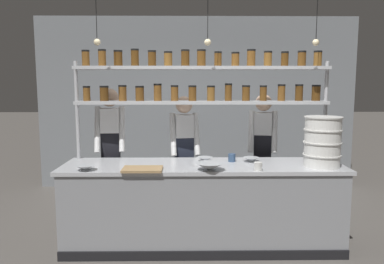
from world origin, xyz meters
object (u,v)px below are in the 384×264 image
at_px(serving_cup_front, 258,166).
at_px(container_stack, 322,142).
at_px(spice_shelf_unit, 202,86).
at_px(prep_bowl_near_right, 210,167).
at_px(chef_right, 263,149).
at_px(serving_cup_by_board, 232,158).
at_px(chef_center, 184,152).
at_px(chef_left, 111,148).
at_px(cutting_board, 142,169).
at_px(prep_bowl_center_back, 85,168).
at_px(prep_bowl_near_left, 205,159).
at_px(prep_bowl_center_front, 251,160).

bearing_deg(serving_cup_front, container_stack, 13.93).
bearing_deg(spice_shelf_unit, container_stack, -20.29).
bearing_deg(prep_bowl_near_right, chef_right, 54.61).
bearing_deg(serving_cup_by_board, chef_center, 138.85).
xyz_separation_m(chef_left, cutting_board, (0.49, -0.84, -0.07)).
distance_m(chef_left, cutting_board, 0.98).
xyz_separation_m(cutting_board, prep_bowl_center_back, (-0.57, -0.00, 0.01)).
relative_size(prep_bowl_center_back, serving_cup_front, 2.31).
xyz_separation_m(prep_bowl_near_left, prep_bowl_center_front, (0.52, -0.03, 0.00)).
distance_m(spice_shelf_unit, chef_center, 0.89).
relative_size(container_stack, prep_bowl_near_left, 3.05).
relative_size(spice_shelf_unit, prep_bowl_center_back, 14.68).
xyz_separation_m(container_stack, serving_cup_by_board, (-0.92, 0.27, -0.22)).
bearing_deg(prep_bowl_near_left, container_stack, -13.31).
height_order(chef_right, serving_cup_by_board, chef_right).
bearing_deg(chef_right, serving_cup_front, -91.65).
bearing_deg(chef_left, prep_bowl_center_back, -102.10).
height_order(cutting_board, prep_bowl_near_left, prep_bowl_near_left).
bearing_deg(chef_right, container_stack, -51.04).
bearing_deg(container_stack, serving_cup_by_board, 163.73).
bearing_deg(prep_bowl_center_front, prep_bowl_near_left, 176.18).
bearing_deg(container_stack, spice_shelf_unit, 159.71).
relative_size(prep_bowl_near_left, prep_bowl_center_front, 0.96).
bearing_deg(serving_cup_by_board, container_stack, -16.27).
distance_m(prep_bowl_near_right, serving_cup_front, 0.49).
bearing_deg(cutting_board, serving_cup_by_board, 23.56).
relative_size(prep_bowl_center_front, serving_cup_by_board, 2.05).
bearing_deg(spice_shelf_unit, serving_cup_front, -49.34).
distance_m(chef_center, chef_right, 1.02).
xyz_separation_m(cutting_board, serving_cup_by_board, (0.95, 0.42, 0.03)).
bearing_deg(spice_shelf_unit, prep_bowl_near_right, -84.68).
bearing_deg(prep_bowl_near_right, serving_cup_by_board, 57.68).
xyz_separation_m(spice_shelf_unit, prep_bowl_near_left, (0.03, -0.17, -0.82)).
bearing_deg(container_stack, cutting_board, -175.46).
height_order(chef_center, prep_bowl_center_front, chef_center).
distance_m(prep_bowl_near_left, serving_cup_front, 0.69).
height_order(cutting_board, prep_bowl_near_right, prep_bowl_near_right).
distance_m(chef_right, prep_bowl_center_front, 0.68).
height_order(spice_shelf_unit, chef_right, spice_shelf_unit).
bearing_deg(serving_cup_by_board, chef_right, 52.55).
distance_m(chef_center, prep_bowl_center_front, 0.90).
xyz_separation_m(chef_right, prep_bowl_near_left, (-0.77, -0.59, -0.01)).
relative_size(chef_right, prep_bowl_near_right, 5.78).
relative_size(chef_left, serving_cup_by_board, 19.53).
relative_size(prep_bowl_center_back, prep_bowl_near_right, 0.69).
bearing_deg(prep_bowl_center_back, chef_left, 84.19).
relative_size(chef_right, prep_bowl_center_back, 8.34).
bearing_deg(prep_bowl_center_back, chef_right, 27.36).
height_order(chef_center, prep_bowl_near_left, chef_center).
height_order(container_stack, prep_bowl_center_front, container_stack).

